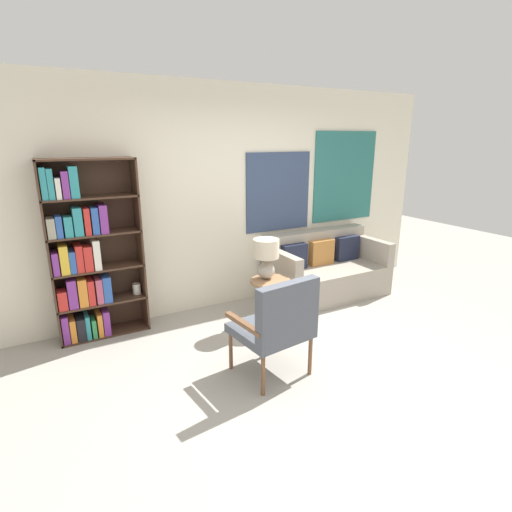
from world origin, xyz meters
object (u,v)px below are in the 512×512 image
bookshelf (86,259)px  armchair (278,321)px  couch (324,271)px  table_lamp (266,255)px  side_table (270,286)px

bookshelf → armchair: bookshelf is taller
armchair → couch: size_ratio=0.58×
couch → table_lamp: size_ratio=3.52×
side_table → table_lamp: bearing=105.7°
bookshelf → side_table: 1.98m
bookshelf → armchair: (1.33, -1.63, -0.33)m
couch → side_table: couch is taller
couch → table_lamp: table_lamp is taller
armchair → side_table: armchair is taller
armchair → side_table: bearing=62.9°
bookshelf → table_lamp: bearing=-19.2°
side_table → bookshelf: bearing=159.1°
table_lamp → couch: bearing=18.9°
armchair → couch: (1.62, 1.40, -0.22)m
side_table → table_lamp: (-0.02, 0.07, 0.35)m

